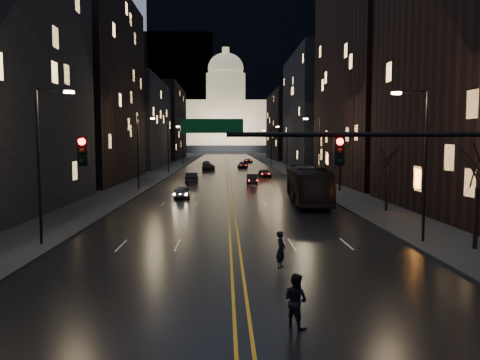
{
  "coord_description": "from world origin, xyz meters",
  "views": [
    {
      "loc": [
        -0.55,
        -16.54,
        5.95
      ],
      "look_at": [
        0.43,
        13.76,
        3.46
      ],
      "focal_mm": 35.0,
      "sensor_mm": 36.0,
      "label": 1
    }
  ],
  "objects": [
    {
      "name": "bus",
      "position": [
        7.46,
        28.08,
        1.8
      ],
      "size": [
        3.7,
        13.06,
        3.6
      ],
      "primitive_type": "imported",
      "rotation": [
        0.0,
        0.0,
        -0.05
      ],
      "color": "black",
      "rests_on": "ground"
    },
    {
      "name": "streetlamp_left_near",
      "position": [
        -10.81,
        10.0,
        5.08
      ],
      "size": [
        2.13,
        0.25,
        9.0
      ],
      "color": "black",
      "rests_on": "ground"
    },
    {
      "name": "tree_right_far",
      "position": [
        13.0,
        38.0,
        4.53
      ],
      "size": [
        2.4,
        2.4,
        6.65
      ],
      "color": "black",
      "rests_on": "ground"
    },
    {
      "name": "tree_right_mid",
      "position": [
        13.0,
        22.0,
        4.53
      ],
      "size": [
        2.4,
        2.4,
        6.65
      ],
      "color": "black",
      "rests_on": "ground"
    },
    {
      "name": "streetlamp_right_far",
      "position": [
        10.81,
        70.0,
        5.08
      ],
      "size": [
        2.13,
        0.25,
        9.0
      ],
      "color": "black",
      "rests_on": "ground"
    },
    {
      "name": "streetlamp_right_near",
      "position": [
        10.81,
        10.0,
        5.08
      ],
      "size": [
        2.13,
        0.25,
        9.0
      ],
      "color": "black",
      "rests_on": "ground"
    },
    {
      "name": "receding_car_c",
      "position": [
        3.45,
        87.79,
        0.74
      ],
      "size": [
        2.71,
        5.3,
        1.47
      ],
      "primitive_type": "imported",
      "rotation": [
        0.0,
        0.0,
        -0.13
      ],
      "color": "black",
      "rests_on": "ground"
    },
    {
      "name": "oncoming_car_b",
      "position": [
        -5.28,
        50.16,
        0.78
      ],
      "size": [
        1.73,
        4.76,
        1.56
      ],
      "primitive_type": "imported",
      "rotation": [
        0.0,
        0.0,
        3.16
      ],
      "color": "black",
      "rests_on": "ground"
    },
    {
      "name": "streetlamp_left_dist",
      "position": [
        -10.81,
        100.0,
        5.08
      ],
      "size": [
        2.13,
        0.25,
        9.0
      ],
      "color": "black",
      "rests_on": "ground"
    },
    {
      "name": "streetlamp_right_mid",
      "position": [
        10.81,
        40.0,
        5.08
      ],
      "size": [
        2.13,
        0.25,
        9.0
      ],
      "color": "black",
      "rests_on": "ground"
    },
    {
      "name": "building_left_dist",
      "position": [
        -21.0,
        140.0,
        12.0
      ],
      "size": [
        12.0,
        40.0,
        24.0
      ],
      "primitive_type": "cube",
      "color": "black",
      "rests_on": "ground"
    },
    {
      "name": "building_right_dist",
      "position": [
        21.0,
        140.0,
        11.0
      ],
      "size": [
        12.0,
        40.0,
        22.0
      ],
      "primitive_type": "cube",
      "color": "black",
      "rests_on": "ground"
    },
    {
      "name": "traffic_signal",
      "position": [
        5.91,
        -0.0,
        5.1
      ],
      "size": [
        17.29,
        0.45,
        7.0
      ],
      "color": "black",
      "rests_on": "ground"
    },
    {
      "name": "oncoming_car_d",
      "position": [
        -4.96,
        94.64,
        0.72
      ],
      "size": [
        2.17,
        5.01,
        1.44
      ],
      "primitive_type": "imported",
      "rotation": [
        0.0,
        0.0,
        3.17
      ],
      "color": "black",
      "rests_on": "ground"
    },
    {
      "name": "tree_right_near",
      "position": [
        13.0,
        8.0,
        4.53
      ],
      "size": [
        2.4,
        2.4,
        6.65
      ],
      "color": "black",
      "rests_on": "ground"
    },
    {
      "name": "oncoming_car_c",
      "position": [
        -3.99,
        79.99,
        0.79
      ],
      "size": [
        2.88,
        5.77,
        1.57
      ],
      "primitive_type": "imported",
      "rotation": [
        0.0,
        0.0,
        3.19
      ],
      "color": "black",
      "rests_on": "ground"
    },
    {
      "name": "building_left_mid",
      "position": [
        -21.0,
        54.0,
        14.0
      ],
      "size": [
        12.0,
        30.0,
        28.0
      ],
      "primitive_type": "cube",
      "color": "black",
      "rests_on": "ground"
    },
    {
      "name": "capitol",
      "position": [
        0.0,
        250.0,
        17.15
      ],
      "size": [
        90.0,
        50.0,
        58.5
      ],
      "color": "black",
      "rests_on": "ground"
    },
    {
      "name": "building_right_mid",
      "position": [
        21.0,
        92.0,
        13.0
      ],
      "size": [
        12.0,
        34.0,
        26.0
      ],
      "primitive_type": "cube",
      "color": "black",
      "rests_on": "ground"
    },
    {
      "name": "receding_car_a",
      "position": [
        3.22,
        48.03,
        0.72
      ],
      "size": [
        1.76,
        4.42,
        1.43
      ],
      "primitive_type": "imported",
      "rotation": [
        0.0,
        0.0,
        -0.06
      ],
      "color": "black",
      "rests_on": "ground"
    },
    {
      "name": "building_left_far",
      "position": [
        -21.0,
        92.0,
        10.0
      ],
      "size": [
        12.0,
        34.0,
        20.0
      ],
      "primitive_type": "cube",
      "color": "black",
      "rests_on": "ground"
    },
    {
      "name": "ground",
      "position": [
        0.0,
        0.0,
        0.0
      ],
      "size": [
        900.0,
        900.0,
        0.0
      ],
      "primitive_type": "plane",
      "color": "black",
      "rests_on": "ground"
    },
    {
      "name": "streetlamp_right_dist",
      "position": [
        10.81,
        100.0,
        5.08
      ],
      "size": [
        2.13,
        0.25,
        9.0
      ],
      "color": "black",
      "rests_on": "ground"
    },
    {
      "name": "center_line",
      "position": [
        0.0,
        130.0,
        0.03
      ],
      "size": [
        0.62,
        320.0,
        0.01
      ],
      "primitive_type": "cube",
      "color": "orange",
      "rests_on": "road"
    },
    {
      "name": "building_right_tall",
      "position": [
        21.0,
        50.0,
        19.0
      ],
      "size": [
        12.0,
        30.0,
        38.0
      ],
      "primitive_type": "cube",
      "color": "black",
      "rests_on": "ground"
    },
    {
      "name": "sidewalk_left",
      "position": [
        -14.0,
        130.0,
        0.08
      ],
      "size": [
        8.0,
        320.0,
        0.16
      ],
      "primitive_type": "cube",
      "color": "black",
      "rests_on": "ground"
    },
    {
      "name": "road",
      "position": [
        0.0,
        130.0,
        0.01
      ],
      "size": [
        20.0,
        320.0,
        0.02
      ],
      "primitive_type": "cube",
      "color": "black",
      "rests_on": "ground"
    },
    {
      "name": "receding_car_d",
      "position": [
        5.99,
        114.85,
        0.61
      ],
      "size": [
        2.45,
        4.59,
        1.23
      ],
      "primitive_type": "imported",
      "rotation": [
        0.0,
        0.0,
        0.1
      ],
      "color": "black",
      "rests_on": "ground"
    },
    {
      "name": "pedestrian_b",
      "position": [
        1.7,
        -2.0,
        0.88
      ],
      "size": [
        0.92,
        0.94,
        1.75
      ],
      "primitive_type": "imported",
      "rotation": [
        0.0,
        0.0,
        2.32
      ],
      "color": "black",
      "rests_on": "ground"
    },
    {
      "name": "streetlamp_left_mid",
      "position": [
        -10.81,
        40.0,
        5.08
      ],
      "size": [
        2.13,
        0.25,
        9.0
      ],
      "color": "black",
      "rests_on": "ground"
    },
    {
      "name": "oncoming_car_a",
      "position": [
        -5.05,
        32.15,
        0.7
      ],
      "size": [
        1.96,
        4.24,
        1.41
      ],
      "primitive_type": "imported",
      "rotation": [
        0.0,
        0.0,
        3.22
      ],
      "color": "black",
      "rests_on": "ground"
    },
    {
      "name": "pedestrian_a",
      "position": [
        2.07,
        5.0,
        0.88
      ],
      "size": [
        0.65,
        0.76,
        1.76
      ],
      "primitive_type": "imported",
      "rotation": [
        0.0,
        0.0,
        1.15
      ],
      "color": "black",
      "rests_on": "ground"
    },
    {
      "name": "receding_car_b",
      "position": [
        5.98,
        60.4,
        0.71
      ],
      "size": [
        2.21,
        4.36,
        1.42
      ],
      "primitive_type": "imported",
      "rotation": [
        0.0,
        0.0,
        0.13
      ],
      "color": "black",
      "rests_on": "ground"
    },
    {
      "name": "mountain_ridge",
      "position": [
        40.0,
        380.0,
        65.0
      ],
      "size": [
        520.0,
        60.0,
        130.0
      ],
      "primitive_type": "cube",
      "color": "black",
      "rests_on": "ground"
    },
    {
      "name": "sidewalk_right",
      "position": [
        14.0,
        130.0,
        0.08
      ],
      "size": [
        8.0,
        320.0,
        0.16
      ],
      "primitive_type": "cube",
      "color": "black",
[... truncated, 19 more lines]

